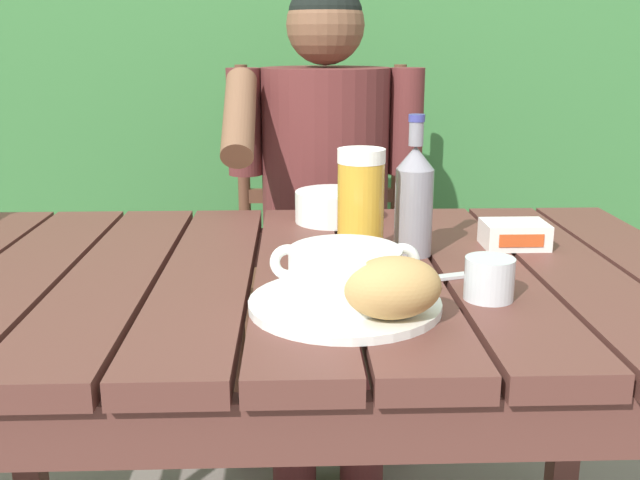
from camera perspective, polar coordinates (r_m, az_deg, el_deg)
dining_table at (r=1.22m, az=-1.60°, el=-6.34°), size 1.33×0.82×0.74m
hedge_backdrop at (r=2.67m, az=-3.94°, el=14.76°), size 3.50×0.82×2.72m
chair_near_diner at (r=2.07m, az=0.21°, el=-1.51°), size 0.49×0.41×1.03m
person_eating at (r=1.82m, az=0.37°, el=3.75°), size 0.48×0.47×1.24m
serving_plate at (r=1.00m, az=1.95°, el=-5.02°), size 0.27×0.27×0.01m
soup_bowl at (r=0.99m, az=1.97°, el=-2.61°), size 0.20×0.15×0.08m
bread_roll at (r=0.93m, az=5.73°, el=-3.72°), size 0.15×0.12×0.08m
beer_glass at (r=1.18m, az=3.20°, el=2.58°), size 0.08×0.08×0.19m
beer_bottle at (r=1.24m, az=7.37°, el=3.26°), size 0.06×0.06×0.24m
water_glass_small at (r=1.06m, az=13.11°, el=-2.96°), size 0.07×0.07×0.06m
butter_tub at (r=1.34m, az=14.98°, el=0.42°), size 0.11×0.09×0.04m
table_knife at (r=1.12m, az=7.81°, el=-3.09°), size 0.16×0.07×0.01m
diner_bowl at (r=1.48m, az=1.06°, el=2.64°), size 0.16×0.16×0.06m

